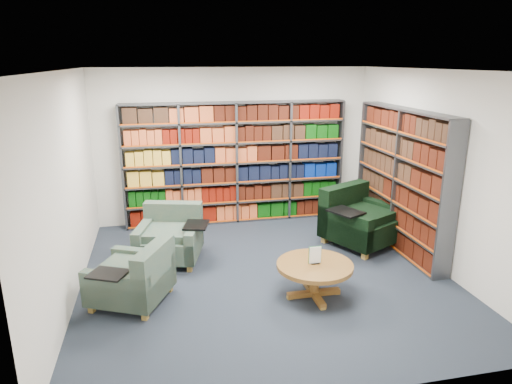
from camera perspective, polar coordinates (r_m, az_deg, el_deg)
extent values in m
cube|color=black|center=(6.55, 1.13, -10.35)|extent=(5.00, 5.00, 0.01)
cube|color=white|center=(5.86, 1.29, 15.05)|extent=(5.00, 5.00, 0.01)
cube|color=silver|center=(8.45, -2.75, 5.81)|extent=(5.00, 0.01, 2.80)
cube|color=silver|center=(3.79, 10.08, -7.75)|extent=(5.00, 0.01, 2.80)
cube|color=silver|center=(6.01, -22.73, 0.23)|extent=(0.01, 5.00, 2.80)
cube|color=silver|center=(7.05, 21.44, 2.60)|extent=(0.01, 5.00, 2.80)
cube|color=#47494F|center=(8.35, -2.53, 3.59)|extent=(4.00, 0.28, 2.20)
cube|color=silver|center=(8.48, -2.68, 3.78)|extent=(4.00, 0.02, 2.20)
cube|color=#D84C0A|center=(8.23, -2.38, 3.40)|extent=(4.00, 0.01, 2.20)
cube|color=#630E03|center=(8.60, -2.46, -2.41)|extent=(3.88, 0.21, 0.29)
cube|color=#063906|center=(8.49, -2.49, -0.07)|extent=(3.88, 0.21, 0.29)
cube|color=#F59F2D|center=(8.40, -2.52, 2.33)|extent=(3.88, 0.21, 0.29)
cube|color=#F59F2D|center=(8.32, -2.55, 4.79)|extent=(3.88, 0.21, 0.29)
cube|color=#D44F25|center=(8.25, -2.58, 7.28)|extent=(3.88, 0.21, 0.29)
cube|color=#331E11|center=(8.20, -2.61, 9.81)|extent=(3.88, 0.21, 0.29)
cube|color=#47494F|center=(7.53, 17.69, 1.42)|extent=(0.28, 2.50, 2.20)
cube|color=silver|center=(7.60, 18.54, 1.46)|extent=(0.02, 2.50, 2.20)
cube|color=#D84C0A|center=(7.47, 16.82, 1.37)|extent=(0.02, 2.50, 2.20)
cube|color=#331E11|center=(7.81, 17.11, -5.14)|extent=(0.21, 2.38, 0.29)
cube|color=#331E11|center=(7.68, 17.33, -2.59)|extent=(0.21, 2.38, 0.29)
cube|color=#331E11|center=(7.58, 17.56, 0.04)|extent=(0.21, 2.38, 0.29)
cube|color=#331E11|center=(7.49, 17.80, 2.74)|extent=(0.21, 2.38, 0.29)
cube|color=#331E11|center=(7.42, 18.04, 5.49)|extent=(0.21, 2.38, 0.29)
cube|color=#381107|center=(7.36, 18.29, 8.29)|extent=(0.21, 2.38, 0.29)
cube|color=#07333D|center=(7.01, -10.76, -6.44)|extent=(1.09, 1.09, 0.32)
cube|color=#07333D|center=(7.25, -10.23, -3.95)|extent=(0.91, 0.42, 0.71)
cube|color=#07333D|center=(7.08, -13.77, -5.72)|extent=(0.36, 0.90, 0.47)
cube|color=#07333D|center=(6.91, -7.74, -5.95)|extent=(0.36, 0.90, 0.47)
cube|color=black|center=(6.76, -7.48, -4.10)|extent=(0.44, 0.51, 0.02)
cube|color=olive|center=(6.87, -14.37, -9.08)|extent=(0.08, 0.08, 0.10)
cube|color=olive|center=(6.69, -8.29, -9.39)|extent=(0.08, 0.08, 0.10)
cube|color=olive|center=(7.51, -12.78, -6.73)|extent=(0.08, 0.08, 0.10)
cube|color=olive|center=(7.35, -7.23, -6.94)|extent=(0.08, 0.08, 0.10)
cube|color=black|center=(7.66, 13.05, -4.30)|extent=(1.37, 1.37, 0.36)
cube|color=black|center=(7.82, 10.89, -1.99)|extent=(1.01, 0.66, 0.81)
cube|color=black|center=(7.31, 10.99, -4.42)|extent=(0.60, 0.98, 0.54)
cube|color=black|center=(7.96, 15.02, -2.97)|extent=(0.60, 0.98, 0.54)
cube|color=black|center=(7.14, 11.16, -2.43)|extent=(0.57, 0.62, 0.03)
cube|color=olive|center=(7.20, 13.45, -7.71)|extent=(0.11, 0.11, 0.11)
cube|color=olive|center=(7.84, 17.25, -6.01)|extent=(0.11, 0.11, 0.11)
cube|color=olive|center=(7.69, 8.54, -5.85)|extent=(0.11, 0.11, 0.11)
cube|color=olive|center=(8.29, 12.49, -4.41)|extent=(0.11, 0.11, 0.11)
cube|color=#07333D|center=(5.99, -15.35, -10.96)|extent=(1.13, 1.13, 0.30)
cube|color=#07333D|center=(5.77, -12.55, -9.78)|extent=(0.54, 0.85, 0.68)
cube|color=#07333D|center=(6.24, -13.83, -8.94)|extent=(0.82, 0.49, 0.45)
cube|color=#07333D|center=(5.68, -17.14, -11.82)|extent=(0.82, 0.49, 0.45)
cube|color=black|center=(5.56, -18.03, -9.71)|extent=(0.51, 0.47, 0.02)
cube|color=olive|center=(6.51, -16.50, -10.74)|extent=(0.09, 0.09, 0.09)
cube|color=olive|center=(5.99, -19.85, -13.54)|extent=(0.09, 0.09, 0.09)
cube|color=olive|center=(6.21, -10.76, -11.68)|extent=(0.09, 0.09, 0.09)
cube|color=olive|center=(5.67, -13.69, -14.80)|extent=(0.09, 0.09, 0.09)
cylinder|color=brown|center=(5.86, 7.36, -9.11)|extent=(0.97, 0.97, 0.05)
cylinder|color=brown|center=(5.96, 7.28, -10.98)|extent=(0.13, 0.13, 0.39)
cube|color=brown|center=(6.04, 7.22, -12.43)|extent=(0.70, 0.09, 0.06)
cube|color=brown|center=(6.04, 7.22, -12.43)|extent=(0.09, 0.70, 0.06)
cube|color=black|center=(5.85, 7.37, -8.82)|extent=(0.11, 0.05, 0.01)
cube|color=white|center=(5.80, 7.41, -7.81)|extent=(0.15, 0.01, 0.21)
cube|color=#145926|center=(5.81, 7.38, -7.78)|extent=(0.17, 0.00, 0.23)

